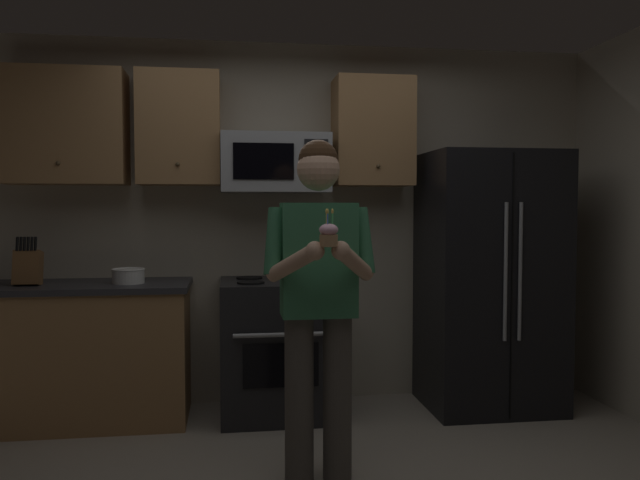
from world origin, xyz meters
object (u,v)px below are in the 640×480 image
(refrigerator, at_px, (489,281))
(knife_block, at_px, (28,267))
(bowl_large_white, at_px, (128,275))
(cupcake, at_px, (329,234))
(person, at_px, (319,290))
(oven_range, at_px, (277,347))
(microwave, at_px, (275,163))

(refrigerator, bearing_deg, knife_block, 179.82)
(bowl_large_white, relative_size, cupcake, 1.22)
(person, bearing_deg, oven_range, 96.91)
(refrigerator, distance_m, bowl_large_white, 2.47)
(oven_range, relative_size, knife_block, 2.91)
(refrigerator, bearing_deg, cupcake, -134.64)
(refrigerator, height_order, bowl_large_white, refrigerator)
(microwave, xyz_separation_m, cupcake, (0.13, -1.54, -0.43))
(microwave, bearing_deg, person, -83.76)
(knife_block, bearing_deg, person, -31.70)
(cupcake, bearing_deg, person, 90.00)
(knife_block, bearing_deg, cupcake, -38.95)
(oven_range, relative_size, refrigerator, 0.52)
(microwave, distance_m, refrigerator, 1.72)
(bowl_large_white, distance_m, person, 1.54)
(cupcake, bearing_deg, knife_block, 141.05)
(microwave, height_order, bowl_large_white, microwave)
(person, height_order, cupcake, person)
(oven_range, height_order, bowl_large_white, bowl_large_white)
(oven_range, height_order, microwave, microwave)
(microwave, distance_m, knife_block, 1.74)
(bowl_large_white, bearing_deg, oven_range, 1.20)
(bowl_large_white, relative_size, person, 0.12)
(oven_range, xyz_separation_m, microwave, (0.00, 0.12, 1.26))
(refrigerator, distance_m, knife_block, 3.10)
(bowl_large_white, height_order, person, person)
(bowl_large_white, bearing_deg, person, -44.20)
(microwave, height_order, person, microwave)
(oven_range, relative_size, cupcake, 5.36)
(refrigerator, xyz_separation_m, person, (-1.37, -1.06, 0.10))
(microwave, distance_m, cupcake, 1.61)
(oven_range, bearing_deg, bowl_large_white, -178.80)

